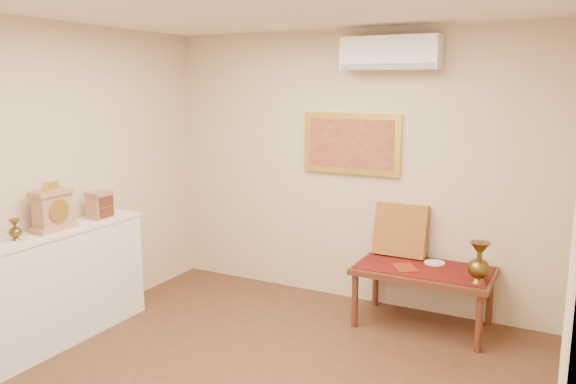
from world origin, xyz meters
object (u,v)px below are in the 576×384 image
Objects in this scene: wooden_chest at (100,205)px; low_table at (424,275)px; mantel_clock at (53,210)px; brass_urn_tall at (479,258)px; display_ledge at (42,292)px.

low_table is (2.65, 1.22, -0.62)m from wooden_chest.
wooden_chest is at bearing 88.75° from mantel_clock.
wooden_chest is 2.98m from low_table.
brass_urn_tall is 0.35× the size of low_table.
mantel_clock is 0.34× the size of low_table.
wooden_chest is (0.01, 0.50, -0.05)m from mantel_clock.
low_table is (-0.49, 0.17, -0.28)m from brass_urn_tall.
brass_urn_tall is 1.02× the size of mantel_clock.
mantel_clock is at bearing -153.80° from brass_urn_tall.
wooden_chest reaches higher than brass_urn_tall.
mantel_clock is at bearing -91.25° from wooden_chest.
wooden_chest is at bearing -155.28° from low_table.
display_ledge reaches higher than low_table.
low_table is at bearing 35.10° from display_ledge.
brass_urn_tall is at bearing -19.15° from low_table.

